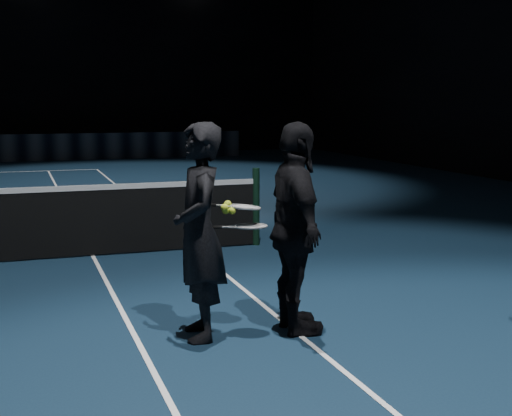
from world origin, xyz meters
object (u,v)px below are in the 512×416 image
(player_b, at_px, (296,229))
(tennis_balls, at_px, (229,209))
(racket_upper, at_px, (245,207))
(racket_lower, at_px, (251,226))
(player_a, at_px, (199,232))

(player_b, distance_m, tennis_balls, 0.63)
(player_b, relative_size, racket_upper, 2.75)
(racket_upper, bearing_deg, racket_lower, -42.66)
(racket_upper, xyz_separation_m, tennis_balls, (-0.15, -0.01, -0.00))
(player_b, xyz_separation_m, tennis_balls, (-0.59, 0.09, 0.20))
(racket_upper, bearing_deg, player_a, -178.29)
(player_a, xyz_separation_m, racket_upper, (0.40, -0.02, 0.20))
(racket_upper, relative_size, tennis_balls, 5.67)
(player_b, xyz_separation_m, racket_lower, (-0.40, 0.06, 0.04))
(player_b, xyz_separation_m, racket_upper, (-0.44, 0.11, 0.20))
(player_a, xyz_separation_m, player_b, (0.84, -0.13, 0.00))
(player_a, relative_size, tennis_balls, 15.60)
(player_b, height_order, racket_lower, player_b)
(player_a, relative_size, player_b, 1.00)
(player_a, bearing_deg, racket_upper, 92.20)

